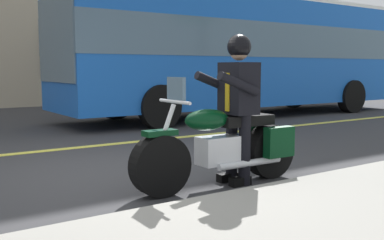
{
  "coord_description": "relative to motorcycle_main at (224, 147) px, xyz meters",
  "views": [
    {
      "loc": [
        2.36,
        5.39,
        1.35
      ],
      "look_at": [
        -0.57,
        1.06,
        0.75
      ],
      "focal_mm": 42.16,
      "sensor_mm": 36.0,
      "label": 1
    }
  ],
  "objects": [
    {
      "name": "ground_plane",
      "position": [
        0.82,
        -1.36,
        -0.45
      ],
      "size": [
        80.0,
        80.0,
        0.0
      ],
      "primitive_type": "plane",
      "color": "#333335"
    },
    {
      "name": "lane_center_stripe",
      "position": [
        0.82,
        -3.36,
        -0.45
      ],
      "size": [
        60.0,
        0.16,
        0.01
      ],
      "primitive_type": "cube",
      "color": "#E5DB4C",
      "rests_on": "ground_plane"
    },
    {
      "name": "rider_main",
      "position": [
        -0.19,
        -0.0,
        0.58
      ],
      "size": [
        0.62,
        0.55,
        1.74
      ],
      "color": "black",
      "rests_on": "ground_plane"
    },
    {
      "name": "bus_near",
      "position": [
        -5.43,
        -5.88,
        1.42
      ],
      "size": [
        11.05,
        2.7,
        3.3
      ],
      "color": "blue",
      "rests_on": "ground_plane"
    },
    {
      "name": "motorcycle_main",
      "position": [
        0.0,
        0.0,
        0.0
      ],
      "size": [
        2.21,
        0.6,
        1.26
      ],
      "color": "black",
      "rests_on": "ground_plane"
    }
  ]
}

